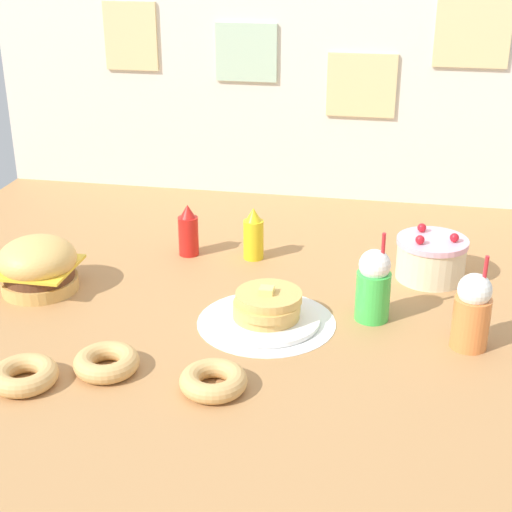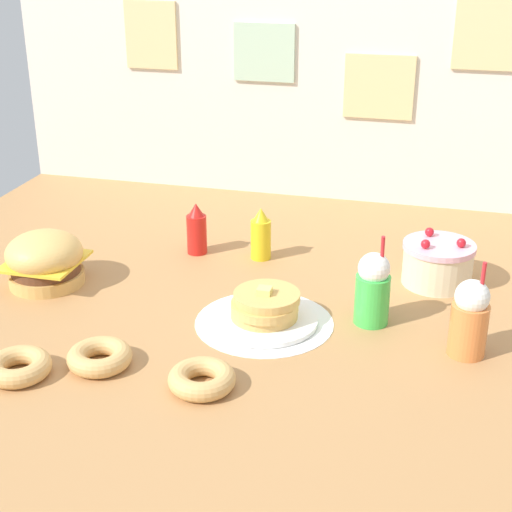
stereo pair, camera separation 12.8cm
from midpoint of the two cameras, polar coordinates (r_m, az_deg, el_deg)
The scene contains 13 objects.
ground_plane at distance 2.09m, azimuth -2.92°, elevation -5.18°, with size 2.37×2.15×0.02m, color #B27F4C.
back_wall at distance 2.93m, azimuth 1.94°, elevation 12.88°, with size 2.37×0.04×0.89m.
doily_mat at distance 2.08m, azimuth -1.00°, elevation -4.96°, with size 0.38×0.38×0.00m, color white.
burger at distance 2.33m, azimuth -17.47°, elevation -0.71°, with size 0.23×0.23×0.16m.
pancake_stack at distance 2.06m, azimuth -0.96°, elevation -4.02°, with size 0.29×0.29×0.10m.
layer_cake at distance 2.35m, azimuth 11.40°, elevation -0.18°, with size 0.21×0.21×0.16m.
ketchup_bottle at distance 2.48m, azimuth -6.55°, elevation 1.80°, with size 0.06×0.06×0.17m.
mustard_bottle at distance 2.44m, azimuth -1.70°, elevation 1.55°, with size 0.06×0.06×0.17m.
cream_soda_cup at distance 2.07m, azimuth 7.00°, elevation -2.21°, with size 0.09×0.09×0.26m.
orange_float_cup at distance 1.98m, azimuth 14.03°, elevation -4.07°, with size 0.09×0.09×0.26m.
donut_pink_glaze at distance 1.90m, azimuth -18.79°, elevation -8.41°, with size 0.16×0.16×0.05m.
donut_chocolate at distance 1.90m, azimuth -13.01°, elevation -7.73°, with size 0.16×0.16×0.05m.
donut_vanilla at distance 1.79m, azimuth -5.27°, elevation -9.24°, with size 0.16×0.16×0.05m.
Camera 1 is at (0.38, -1.79, 1.00)m, focal length 53.66 mm.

